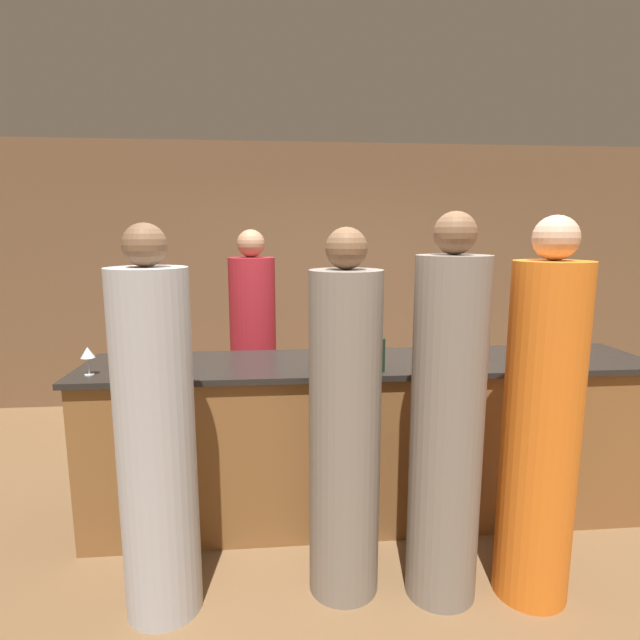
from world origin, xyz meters
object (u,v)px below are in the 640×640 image
guest_1 (156,441)px  guest_3 (345,430)px  bartender (253,358)px  ice_bucket (435,340)px  wine_bottle_0 (379,353)px  guest_0 (447,426)px  guest_2 (541,428)px

guest_1 → guest_3: bearing=4.3°
bartender → guest_3: (0.52, -1.55, -0.00)m
guest_3 → ice_bucket: (0.73, 0.83, 0.27)m
guest_3 → wine_bottle_0: guest_3 is taller
guest_0 → ice_bucket: size_ratio=10.42×
guest_3 → bartender: bearing=108.6°
bartender → guest_0: guest_0 is taller
guest_0 → guest_3: (-0.50, 0.08, -0.04)m
guest_1 → ice_bucket: (1.64, 0.90, 0.27)m
guest_3 → guest_2: bearing=-7.5°
guest_0 → wine_bottle_0: 0.62m
guest_3 → ice_bucket: bearing=48.9°
bartender → guest_1: guest_1 is taller
guest_1 → wine_bottle_0: bearing=23.3°
guest_2 → wine_bottle_0: (-0.70, 0.56, 0.26)m
bartender → guest_0: 1.92m
bartender → guest_2: bearing=131.5°
guest_2 → guest_3: (-0.96, 0.13, -0.03)m
guest_0 → guest_2: (0.46, -0.05, -0.01)m
guest_0 → guest_1: bearing=179.5°
bartender → wine_bottle_0: 1.39m
bartender → ice_bucket: size_ratio=10.06×
guest_2 → guest_3: size_ratio=1.03×
guest_1 → guest_2: size_ratio=0.98×
guest_2 → wine_bottle_0: size_ratio=6.86×
bartender → guest_1: size_ratio=0.99×
bartender → guest_1: bearing=76.4°
wine_bottle_0 → guest_3: bearing=-121.0°
bartender → wine_bottle_0: bearing=125.2°
bartender → ice_bucket: (1.25, -0.71, 0.27)m
ice_bucket → bartender: bearing=150.2°
guest_0 → ice_bucket: guest_0 is taller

